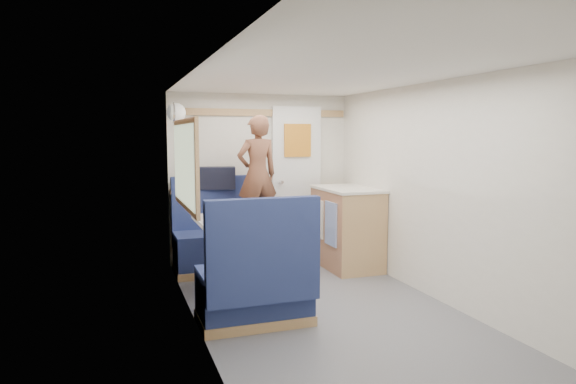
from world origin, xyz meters
name	(u,v)px	position (x,y,z in m)	size (l,w,h in m)	color
floor	(337,321)	(0.00, 0.00, 0.00)	(4.50, 4.50, 0.00)	#515156
ceiling	(340,72)	(0.00, 0.00, 2.00)	(4.50, 4.50, 0.00)	silver
wall_back	(261,178)	(0.00, 2.25, 1.00)	(2.20, 0.02, 2.00)	silver
wall_left	(201,206)	(-1.10, 0.00, 1.00)	(0.02, 4.50, 2.00)	silver
wall_right	(454,195)	(1.10, 0.00, 1.00)	(0.02, 4.50, 2.00)	silver
oak_trim_low	(261,190)	(0.00, 2.23, 0.85)	(2.15, 0.02, 0.08)	#9A6445
oak_trim_high	(261,113)	(0.00, 2.23, 1.78)	(2.15, 0.02, 0.08)	#9A6445
side_window	(184,164)	(-1.08, 1.00, 1.25)	(0.04, 1.30, 0.72)	#9DA88E
rear_door	(297,179)	(0.45, 2.22, 0.97)	(0.62, 0.12, 1.86)	white
dinette_table	(232,235)	(-0.65, 1.00, 0.57)	(0.62, 0.92, 0.72)	white
bench_far	(215,245)	(-0.65, 1.86, 0.30)	(0.90, 0.59, 1.05)	#171D49
bench_near	(256,288)	(-0.65, 0.14, 0.30)	(0.90, 0.59, 1.05)	#171D49
ledge	(210,191)	(-0.65, 2.12, 0.88)	(0.90, 0.14, 0.04)	#9A6445
dome_light	(176,113)	(-1.04, 1.85, 1.75)	(0.20, 0.20, 0.20)	white
galley_counter	(347,227)	(0.82, 1.55, 0.47)	(0.57, 0.92, 0.92)	#9A6445
person	(257,174)	(-0.20, 1.70, 1.09)	(0.47, 0.31, 1.28)	brown
duffel_bag	(212,178)	(-0.62, 2.12, 1.02)	(0.52, 0.25, 0.25)	black
tray	(256,223)	(-0.50, 0.66, 0.73)	(0.25, 0.33, 0.02)	silver
orange_fruit	(257,214)	(-0.43, 0.90, 0.77)	(0.07, 0.07, 0.07)	#E6510A
cheese_block	(234,217)	(-0.65, 0.89, 0.76)	(0.11, 0.06, 0.04)	#D4CB7A
wine_glass	(237,209)	(-0.64, 0.82, 0.84)	(0.08, 0.08, 0.17)	white
tumbler_left	(213,219)	(-0.88, 0.74, 0.77)	(0.07, 0.07, 0.11)	white
tumbler_mid	(208,212)	(-0.84, 1.17, 0.78)	(0.07, 0.07, 0.11)	silver
tumbler_right	(238,213)	(-0.58, 1.00, 0.78)	(0.08, 0.08, 0.12)	white
beer_glass	(256,214)	(-0.43, 0.93, 0.78)	(0.07, 0.07, 0.11)	#955615
pepper_grinder	(239,213)	(-0.56, 1.07, 0.77)	(0.04, 0.04, 0.10)	black
bread_loaf	(238,210)	(-0.53, 1.23, 0.77)	(0.14, 0.25, 0.10)	brown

